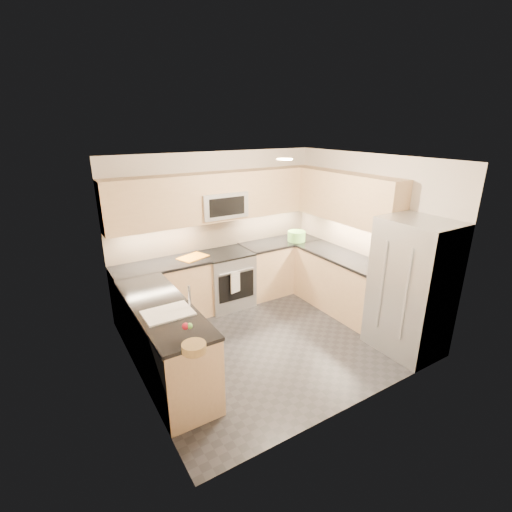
# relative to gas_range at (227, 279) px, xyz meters

# --- Properties ---
(floor) EXTENTS (3.60, 3.20, 0.00)m
(floor) POSITION_rel_gas_range_xyz_m (0.00, -1.28, -0.46)
(floor) COLOR #25252A
(floor) RESTS_ON ground
(ceiling) EXTENTS (3.60, 3.20, 0.02)m
(ceiling) POSITION_rel_gas_range_xyz_m (0.00, -1.28, 2.04)
(ceiling) COLOR beige
(ceiling) RESTS_ON wall_back
(wall_back) EXTENTS (3.60, 0.02, 2.50)m
(wall_back) POSITION_rel_gas_range_xyz_m (0.00, 0.32, 0.79)
(wall_back) COLOR beige
(wall_back) RESTS_ON floor
(wall_front) EXTENTS (3.60, 0.02, 2.50)m
(wall_front) POSITION_rel_gas_range_xyz_m (0.00, -2.88, 0.79)
(wall_front) COLOR beige
(wall_front) RESTS_ON floor
(wall_left) EXTENTS (0.02, 3.20, 2.50)m
(wall_left) POSITION_rel_gas_range_xyz_m (-1.80, -1.28, 0.79)
(wall_left) COLOR beige
(wall_left) RESTS_ON floor
(wall_right) EXTENTS (0.02, 3.20, 2.50)m
(wall_right) POSITION_rel_gas_range_xyz_m (1.80, -1.28, 0.79)
(wall_right) COLOR beige
(wall_right) RESTS_ON floor
(base_cab_back_left) EXTENTS (1.42, 0.60, 0.90)m
(base_cab_back_left) POSITION_rel_gas_range_xyz_m (-1.09, 0.02, -0.01)
(base_cab_back_left) COLOR tan
(base_cab_back_left) RESTS_ON floor
(base_cab_back_right) EXTENTS (1.42, 0.60, 0.90)m
(base_cab_back_right) POSITION_rel_gas_range_xyz_m (1.09, 0.02, -0.01)
(base_cab_back_right) COLOR tan
(base_cab_back_right) RESTS_ON floor
(base_cab_right) EXTENTS (0.60, 1.70, 0.90)m
(base_cab_right) POSITION_rel_gas_range_xyz_m (1.50, -1.12, -0.01)
(base_cab_right) COLOR tan
(base_cab_right) RESTS_ON floor
(base_cab_peninsula) EXTENTS (0.60, 2.00, 0.90)m
(base_cab_peninsula) POSITION_rel_gas_range_xyz_m (-1.50, -1.28, -0.01)
(base_cab_peninsula) COLOR tan
(base_cab_peninsula) RESTS_ON floor
(countertop_back_left) EXTENTS (1.42, 0.63, 0.04)m
(countertop_back_left) POSITION_rel_gas_range_xyz_m (-1.09, 0.02, 0.47)
(countertop_back_left) COLOR black
(countertop_back_left) RESTS_ON base_cab_back_left
(countertop_back_right) EXTENTS (1.42, 0.63, 0.04)m
(countertop_back_right) POSITION_rel_gas_range_xyz_m (1.09, 0.02, 0.47)
(countertop_back_right) COLOR black
(countertop_back_right) RESTS_ON base_cab_back_right
(countertop_right) EXTENTS (0.63, 1.70, 0.04)m
(countertop_right) POSITION_rel_gas_range_xyz_m (1.50, -1.12, 0.47)
(countertop_right) COLOR black
(countertop_right) RESTS_ON base_cab_right
(countertop_peninsula) EXTENTS (0.63, 2.00, 0.04)m
(countertop_peninsula) POSITION_rel_gas_range_xyz_m (-1.50, -1.28, 0.47)
(countertop_peninsula) COLOR black
(countertop_peninsula) RESTS_ON base_cab_peninsula
(upper_cab_back) EXTENTS (3.60, 0.35, 0.75)m
(upper_cab_back) POSITION_rel_gas_range_xyz_m (0.00, 0.15, 1.37)
(upper_cab_back) COLOR tan
(upper_cab_back) RESTS_ON wall_back
(upper_cab_right) EXTENTS (0.35, 1.95, 0.75)m
(upper_cab_right) POSITION_rel_gas_range_xyz_m (1.62, -1.00, 1.37)
(upper_cab_right) COLOR tan
(upper_cab_right) RESTS_ON wall_right
(backsplash_back) EXTENTS (3.60, 0.01, 0.51)m
(backsplash_back) POSITION_rel_gas_range_xyz_m (0.00, 0.32, 0.74)
(backsplash_back) COLOR tan
(backsplash_back) RESTS_ON wall_back
(backsplash_right) EXTENTS (0.01, 2.30, 0.51)m
(backsplash_right) POSITION_rel_gas_range_xyz_m (1.80, -0.82, 0.74)
(backsplash_right) COLOR tan
(backsplash_right) RESTS_ON wall_right
(gas_range) EXTENTS (0.76, 0.65, 0.91)m
(gas_range) POSITION_rel_gas_range_xyz_m (0.00, 0.00, 0.00)
(gas_range) COLOR #96999E
(gas_range) RESTS_ON floor
(range_cooktop) EXTENTS (0.76, 0.65, 0.03)m
(range_cooktop) POSITION_rel_gas_range_xyz_m (0.00, 0.00, 0.46)
(range_cooktop) COLOR black
(range_cooktop) RESTS_ON gas_range
(oven_door_glass) EXTENTS (0.62, 0.02, 0.45)m
(oven_door_glass) POSITION_rel_gas_range_xyz_m (0.00, -0.33, -0.01)
(oven_door_glass) COLOR black
(oven_door_glass) RESTS_ON gas_range
(oven_handle) EXTENTS (0.60, 0.02, 0.02)m
(oven_handle) POSITION_rel_gas_range_xyz_m (0.00, -0.35, 0.26)
(oven_handle) COLOR #B2B5BA
(oven_handle) RESTS_ON gas_range
(microwave) EXTENTS (0.76, 0.40, 0.40)m
(microwave) POSITION_rel_gas_range_xyz_m (0.00, 0.12, 1.24)
(microwave) COLOR #A9ACB1
(microwave) RESTS_ON upper_cab_back
(microwave_door) EXTENTS (0.60, 0.01, 0.28)m
(microwave_door) POSITION_rel_gas_range_xyz_m (0.00, -0.08, 1.24)
(microwave_door) COLOR black
(microwave_door) RESTS_ON microwave
(refrigerator) EXTENTS (0.70, 0.90, 1.80)m
(refrigerator) POSITION_rel_gas_range_xyz_m (1.45, -2.43, 0.45)
(refrigerator) COLOR #A3A7AB
(refrigerator) RESTS_ON floor
(fridge_handle_left) EXTENTS (0.02, 0.02, 1.20)m
(fridge_handle_left) POSITION_rel_gas_range_xyz_m (1.08, -2.61, 0.49)
(fridge_handle_left) COLOR #B2B5BA
(fridge_handle_left) RESTS_ON refrigerator
(fridge_handle_right) EXTENTS (0.02, 0.02, 1.20)m
(fridge_handle_right) POSITION_rel_gas_range_xyz_m (1.08, -2.25, 0.49)
(fridge_handle_right) COLOR #B2B5BA
(fridge_handle_right) RESTS_ON refrigerator
(sink_basin) EXTENTS (0.52, 0.38, 0.16)m
(sink_basin) POSITION_rel_gas_range_xyz_m (-1.50, -1.53, 0.42)
(sink_basin) COLOR white
(sink_basin) RESTS_ON base_cab_peninsula
(faucet) EXTENTS (0.03, 0.03, 0.28)m
(faucet) POSITION_rel_gas_range_xyz_m (-1.24, -1.53, 0.62)
(faucet) COLOR silver
(faucet) RESTS_ON countertop_peninsula
(utensil_bowl) EXTENTS (0.38, 0.38, 0.18)m
(utensil_bowl) POSITION_rel_gas_range_xyz_m (1.34, -0.12, 0.57)
(utensil_bowl) COLOR #6DBD51
(utensil_bowl) RESTS_ON countertop_back_right
(cutting_board) EXTENTS (0.51, 0.43, 0.01)m
(cutting_board) POSITION_rel_gas_range_xyz_m (-0.57, 0.03, 0.49)
(cutting_board) COLOR orange
(cutting_board) RESTS_ON countertop_back_left
(fruit_basket) EXTENTS (0.29, 0.29, 0.08)m
(fruit_basket) POSITION_rel_gas_range_xyz_m (-1.53, -2.34, 0.53)
(fruit_basket) COLOR #A17F4B
(fruit_basket) RESTS_ON countertop_peninsula
(fruit_apple) EXTENTS (0.07, 0.07, 0.07)m
(fruit_apple) POSITION_rel_gas_range_xyz_m (-1.50, -2.06, 0.60)
(fruit_apple) COLOR maroon
(fruit_apple) RESTS_ON fruit_basket
(fruit_pear) EXTENTS (0.06, 0.06, 0.06)m
(fruit_pear) POSITION_rel_gas_range_xyz_m (-1.46, -2.08, 0.60)
(fruit_pear) COLOR #6BBC50
(fruit_pear) RESTS_ON fruit_basket
(dish_towel_check) EXTENTS (0.18, 0.06, 0.35)m
(dish_towel_check) POSITION_rel_gas_range_xyz_m (-0.04, -0.37, 0.10)
(dish_towel_check) COLOR silver
(dish_towel_check) RESTS_ON oven_handle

